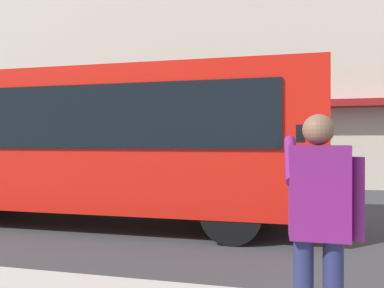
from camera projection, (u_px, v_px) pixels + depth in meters
The scene contains 4 objects.
ground_plane at pixel (260, 226), 7.12m from camera, with size 60.00×60.00×0.00m, color #38383A.
building_facade_far at pixel (267, 29), 13.73m from camera, with size 28.00×1.55×12.00m.
red_bus at pixel (93, 141), 7.58m from camera, with size 9.05×2.54×3.08m.
pedestrian_photographer at pixel (319, 214), 2.56m from camera, with size 0.53×0.52×1.70m.
Camera 1 is at (-0.26, 7.24, 1.65)m, focal length 33.82 mm.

